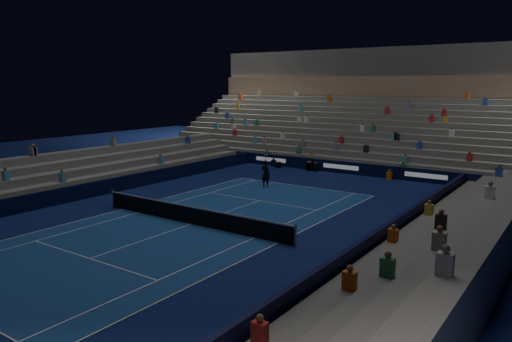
{
  "coord_description": "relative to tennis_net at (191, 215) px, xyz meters",
  "views": [
    {
      "loc": [
        17.17,
        -18.54,
        7.34
      ],
      "look_at": [
        0.0,
        6.0,
        2.0
      ],
      "focal_mm": 34.15,
      "sensor_mm": 36.0,
      "label": 1
    }
  ],
  "objects": [
    {
      "name": "tennis_net",
      "position": [
        0.0,
        0.0,
        0.0
      ],
      "size": [
        12.9,
        0.1,
        1.1
      ],
      "color": "#B2B2B7",
      "rests_on": "ground"
    },
    {
      "name": "grandstand_main",
      "position": [
        0.0,
        27.9,
        2.87
      ],
      "size": [
        44.0,
        15.2,
        11.2
      ],
      "color": "slate",
      "rests_on": "ground"
    },
    {
      "name": "broadcast_camera",
      "position": [
        -5.71,
        17.7,
        -0.23
      ],
      "size": [
        0.48,
        0.87,
        0.51
      ],
      "color": "black",
      "rests_on": "ground"
    },
    {
      "name": "sponsor_barrier_east",
      "position": [
        9.7,
        0.0,
        -0.0
      ],
      "size": [
        0.25,
        37.0,
        1.0
      ],
      "primitive_type": "cube",
      "color": "black",
      "rests_on": "ground"
    },
    {
      "name": "grandstand_west",
      "position": [
        -13.17,
        0.0,
        0.41
      ],
      "size": [
        5.0,
        37.0,
        2.5
      ],
      "color": "slate",
      "rests_on": "ground"
    },
    {
      "name": "ground",
      "position": [
        0.0,
        0.0,
        -0.5
      ],
      "size": [
        90.0,
        90.0,
        0.0
      ],
      "primitive_type": "plane",
      "color": "#0C174B",
      "rests_on": "ground"
    },
    {
      "name": "court_surface",
      "position": [
        0.0,
        0.0,
        -0.5
      ],
      "size": [
        10.97,
        23.77,
        0.01
      ],
      "primitive_type": "cube",
      "color": "navy",
      "rests_on": "ground"
    },
    {
      "name": "grandstand_east",
      "position": [
        13.17,
        0.0,
        0.41
      ],
      "size": [
        5.0,
        37.0,
        2.5
      ],
      "color": "#60605C",
      "rests_on": "ground"
    },
    {
      "name": "sponsor_barrier_west",
      "position": [
        -9.7,
        0.0,
        -0.0
      ],
      "size": [
        0.25,
        37.0,
        1.0
      ],
      "primitive_type": "cube",
      "color": "black",
      "rests_on": "ground"
    },
    {
      "name": "tennis_player",
      "position": [
        -2.08,
        10.18,
        0.48
      ],
      "size": [
        0.73,
        0.5,
        1.97
      ],
      "primitive_type": "imported",
      "rotation": [
        0.0,
        0.0,
        3.18
      ],
      "color": "black",
      "rests_on": "ground"
    },
    {
      "name": "sponsor_barrier_far",
      "position": [
        0.0,
        18.5,
        -0.0
      ],
      "size": [
        44.0,
        0.25,
        1.0
      ],
      "primitive_type": "cube",
      "color": "black",
      "rests_on": "ground"
    }
  ]
}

